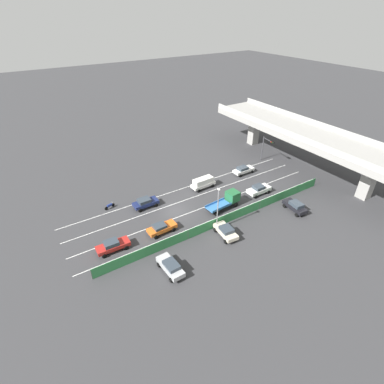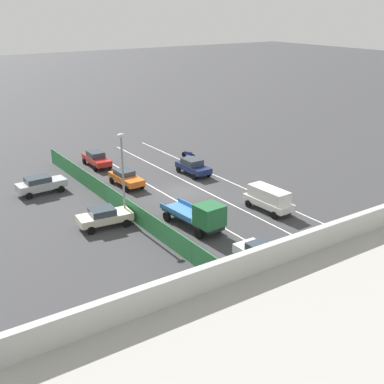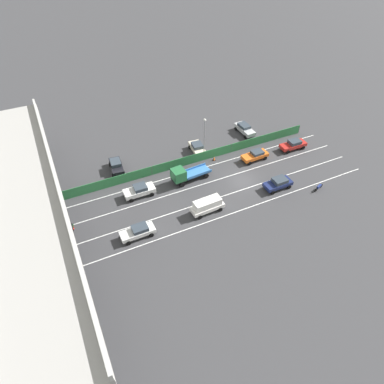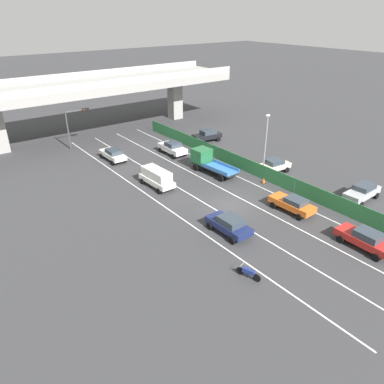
# 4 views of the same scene
# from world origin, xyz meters

# --- Properties ---
(ground_plane) EXTENTS (300.00, 300.00, 0.00)m
(ground_plane) POSITION_xyz_m (0.00, 0.00, 0.00)
(ground_plane) COLOR #38383A
(lane_line_left_edge) EXTENTS (0.14, 45.92, 0.01)m
(lane_line_left_edge) POSITION_xyz_m (-5.36, 4.96, 0.00)
(lane_line_left_edge) COLOR silver
(lane_line_left_edge) RESTS_ON ground
(lane_line_mid_left) EXTENTS (0.14, 45.92, 0.01)m
(lane_line_mid_left) POSITION_xyz_m (-1.79, 4.96, 0.00)
(lane_line_mid_left) COLOR silver
(lane_line_mid_left) RESTS_ON ground
(lane_line_mid_right) EXTENTS (0.14, 45.92, 0.01)m
(lane_line_mid_right) POSITION_xyz_m (1.79, 4.96, 0.00)
(lane_line_mid_right) COLOR silver
(lane_line_mid_right) RESTS_ON ground
(lane_line_right_edge) EXTENTS (0.14, 45.92, 0.01)m
(lane_line_right_edge) POSITION_xyz_m (5.36, 4.96, 0.00)
(lane_line_right_edge) COLOR silver
(lane_line_right_edge) RESTS_ON ground
(elevated_overpass) EXTENTS (44.69, 9.72, 8.61)m
(elevated_overpass) POSITION_xyz_m (0.00, 29.92, 6.83)
(elevated_overpass) COLOR #A09E99
(elevated_overpass) RESTS_ON ground
(green_fence) EXTENTS (0.10, 42.02, 1.65)m
(green_fence) POSITION_xyz_m (7.13, 4.96, 0.82)
(green_fence) COLOR #338447
(green_fence) RESTS_ON ground
(car_van_white) EXTENTS (2.07, 4.69, 2.03)m
(car_van_white) POSITION_xyz_m (-3.51, 7.87, 1.16)
(car_van_white) COLOR silver
(car_van_white) RESTS_ON ground
(car_sedan_white) EXTENTS (2.11, 4.50, 1.70)m
(car_sedan_white) POSITION_xyz_m (3.53, 15.14, 0.92)
(car_sedan_white) COLOR white
(car_sedan_white) RESTS_ON ground
(car_sedan_navy) EXTENTS (2.07, 4.24, 1.64)m
(car_sedan_navy) POSITION_xyz_m (-3.60, -3.78, 0.91)
(car_sedan_navy) COLOR navy
(car_sedan_navy) RESTS_ON ground
(car_sedan_red) EXTENTS (2.01, 4.60, 1.64)m
(car_sedan_red) POSITION_xyz_m (3.55, -12.00, 0.89)
(car_sedan_red) COLOR red
(car_sedan_red) RESTS_ON ground
(car_taxi_orange) EXTENTS (2.05, 4.46, 1.52)m
(car_taxi_orange) POSITION_xyz_m (3.74, -4.56, 0.86)
(car_taxi_orange) COLOR orange
(car_taxi_orange) RESTS_ON ground
(car_hatchback_white) EXTENTS (1.96, 4.45, 1.57)m
(car_hatchback_white) POSITION_xyz_m (-3.75, 17.81, 0.87)
(car_hatchback_white) COLOR silver
(car_hatchback_white) RESTS_ON ground
(flatbed_truck_blue) EXTENTS (2.56, 6.24, 2.50)m
(flatbed_truck_blue) POSITION_xyz_m (3.64, 8.05, 1.29)
(flatbed_truck_blue) COLOR black
(flatbed_truck_blue) RESTS_ON ground
(motorcycle) EXTENTS (0.78, 1.90, 0.93)m
(motorcycle) POSITION_xyz_m (-6.49, -8.98, 0.46)
(motorcycle) COLOR black
(motorcycle) RESTS_ON ground
(parked_wagon_silver) EXTENTS (4.55, 2.07, 1.64)m
(parked_wagon_silver) POSITION_xyz_m (11.26, -7.18, 0.92)
(parked_wagon_silver) COLOR #B2B5B7
(parked_wagon_silver) RESTS_ON ground
(parked_sedan_cream) EXTENTS (4.41, 2.40, 1.59)m
(parked_sedan_cream) POSITION_xyz_m (9.50, 3.03, 0.89)
(parked_sedan_cream) COLOR beige
(parked_sedan_cream) RESTS_ON ground
(parked_sedan_dark) EXTENTS (4.38, 2.32, 1.67)m
(parked_sedan_dark) POSITION_xyz_m (10.61, 16.54, 0.93)
(parked_sedan_dark) COLOR black
(parked_sedan_dark) RESTS_ON ground
(traffic_light) EXTENTS (3.29, 0.58, 5.42)m
(traffic_light) POSITION_xyz_m (-5.39, 25.24, 3.83)
(traffic_light) COLOR #47474C
(traffic_light) RESTS_ON ground
(street_lamp) EXTENTS (0.60, 0.36, 7.28)m
(street_lamp) POSITION_xyz_m (7.57, 2.80, 4.41)
(street_lamp) COLOR gray
(street_lamp) RESTS_ON ground
(traffic_cone) EXTENTS (0.47, 0.47, 0.69)m
(traffic_cone) POSITION_xyz_m (6.39, 1.53, 0.32)
(traffic_cone) COLOR orange
(traffic_cone) RESTS_ON ground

